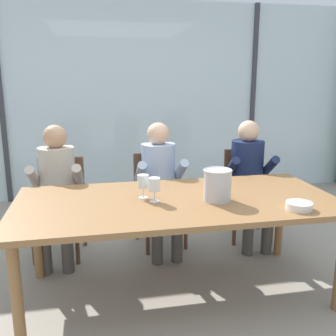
{
  "coord_description": "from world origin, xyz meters",
  "views": [
    {
      "loc": [
        -0.59,
        -2.57,
        1.61
      ],
      "look_at": [
        0.0,
        0.35,
        0.9
      ],
      "focal_mm": 40.65,
      "sensor_mm": 36.0,
      "label": 1
    }
  ],
  "objects_px": {
    "chair_left_of_center": "(158,191)",
    "ice_bucket_primary": "(217,185)",
    "person_beige_jumper": "(57,184)",
    "wine_glass_near_bucket": "(143,182)",
    "tasting_bowl": "(299,206)",
    "dining_table": "(177,208)",
    "person_pale_blue_shirt": "(160,178)",
    "wine_glass_by_left_taster": "(154,186)",
    "chair_center": "(246,186)",
    "chair_near_curtain": "(60,198)",
    "person_navy_polo": "(249,174)"
  },
  "relations": [
    {
      "from": "wine_glass_near_bucket",
      "to": "dining_table",
      "type": "bearing_deg",
      "value": -17.58
    },
    {
      "from": "wine_glass_near_bucket",
      "to": "person_pale_blue_shirt",
      "type": "bearing_deg",
      "value": 70.81
    },
    {
      "from": "person_pale_blue_shirt",
      "to": "wine_glass_near_bucket",
      "type": "distance_m",
      "value": 0.8
    },
    {
      "from": "person_navy_polo",
      "to": "chair_near_curtain",
      "type": "bearing_deg",
      "value": -178.43
    },
    {
      "from": "wine_glass_by_left_taster",
      "to": "wine_glass_near_bucket",
      "type": "height_order",
      "value": "same"
    },
    {
      "from": "person_pale_blue_shirt",
      "to": "ice_bucket_primary",
      "type": "bearing_deg",
      "value": -75.08
    },
    {
      "from": "ice_bucket_primary",
      "to": "wine_glass_near_bucket",
      "type": "relative_size",
      "value": 1.32
    },
    {
      "from": "chair_left_of_center",
      "to": "person_pale_blue_shirt",
      "type": "height_order",
      "value": "person_pale_blue_shirt"
    },
    {
      "from": "chair_near_curtain",
      "to": "dining_table",
      "type": "bearing_deg",
      "value": -37.28
    },
    {
      "from": "tasting_bowl",
      "to": "person_navy_polo",
      "type": "bearing_deg",
      "value": 82.33
    },
    {
      "from": "chair_left_of_center",
      "to": "tasting_bowl",
      "type": "distance_m",
      "value": 1.56
    },
    {
      "from": "person_navy_polo",
      "to": "wine_glass_near_bucket",
      "type": "xyz_separation_m",
      "value": [
        -1.15,
        -0.74,
        0.18
      ]
    },
    {
      "from": "ice_bucket_primary",
      "to": "wine_glass_by_left_taster",
      "type": "relative_size",
      "value": 1.32
    },
    {
      "from": "wine_glass_by_left_taster",
      "to": "wine_glass_near_bucket",
      "type": "distance_m",
      "value": 0.12
    },
    {
      "from": "person_pale_blue_shirt",
      "to": "wine_glass_near_bucket",
      "type": "relative_size",
      "value": 6.93
    },
    {
      "from": "ice_bucket_primary",
      "to": "wine_glass_near_bucket",
      "type": "bearing_deg",
      "value": 162.07
    },
    {
      "from": "person_beige_jumper",
      "to": "chair_near_curtain",
      "type": "bearing_deg",
      "value": 87.14
    },
    {
      "from": "wine_glass_by_left_taster",
      "to": "person_beige_jumper",
      "type": "bearing_deg",
      "value": 131.4
    },
    {
      "from": "dining_table",
      "to": "tasting_bowl",
      "type": "height_order",
      "value": "tasting_bowl"
    },
    {
      "from": "chair_center",
      "to": "person_beige_jumper",
      "type": "bearing_deg",
      "value": -169.83
    },
    {
      "from": "chair_center",
      "to": "wine_glass_near_bucket",
      "type": "height_order",
      "value": "wine_glass_near_bucket"
    },
    {
      "from": "chair_left_of_center",
      "to": "ice_bucket_primary",
      "type": "xyz_separation_m",
      "value": [
        0.25,
        -1.07,
        0.35
      ]
    },
    {
      "from": "wine_glass_by_left_taster",
      "to": "ice_bucket_primary",
      "type": "bearing_deg",
      "value": -8.33
    },
    {
      "from": "person_beige_jumper",
      "to": "wine_glass_near_bucket",
      "type": "xyz_separation_m",
      "value": [
        0.67,
        -0.74,
        0.18
      ]
    },
    {
      "from": "chair_near_curtain",
      "to": "chair_center",
      "type": "height_order",
      "value": "same"
    },
    {
      "from": "chair_near_curtain",
      "to": "person_pale_blue_shirt",
      "type": "distance_m",
      "value": 0.94
    },
    {
      "from": "person_beige_jumper",
      "to": "ice_bucket_primary",
      "type": "relative_size",
      "value": 5.26
    },
    {
      "from": "chair_left_of_center",
      "to": "person_beige_jumper",
      "type": "distance_m",
      "value": 0.97
    },
    {
      "from": "dining_table",
      "to": "tasting_bowl",
      "type": "bearing_deg",
      "value": -27.03
    },
    {
      "from": "person_pale_blue_shirt",
      "to": "tasting_bowl",
      "type": "bearing_deg",
      "value": -59.35
    },
    {
      "from": "chair_left_of_center",
      "to": "person_pale_blue_shirt",
      "type": "bearing_deg",
      "value": -99.83
    },
    {
      "from": "person_pale_blue_shirt",
      "to": "person_navy_polo",
      "type": "xyz_separation_m",
      "value": [
        0.89,
        0.0,
        0.0
      ]
    },
    {
      "from": "person_pale_blue_shirt",
      "to": "chair_center",
      "type": "bearing_deg",
      "value": 9.32
    },
    {
      "from": "person_beige_jumper",
      "to": "person_pale_blue_shirt",
      "type": "bearing_deg",
      "value": 1.96
    },
    {
      "from": "chair_near_curtain",
      "to": "person_beige_jumper",
      "type": "relative_size",
      "value": 0.74
    },
    {
      "from": "wine_glass_near_bucket",
      "to": "person_beige_jumper",
      "type": "bearing_deg",
      "value": 132.32
    },
    {
      "from": "chair_left_of_center",
      "to": "dining_table",
      "type": "bearing_deg",
      "value": -99.09
    },
    {
      "from": "person_navy_polo",
      "to": "ice_bucket_primary",
      "type": "xyz_separation_m",
      "value": [
        -0.64,
        -0.9,
        0.18
      ]
    },
    {
      "from": "wine_glass_near_bucket",
      "to": "tasting_bowl",
      "type": "bearing_deg",
      "value": -24.85
    },
    {
      "from": "tasting_bowl",
      "to": "wine_glass_by_left_taster",
      "type": "bearing_deg",
      "value": 158.8
    },
    {
      "from": "person_pale_blue_shirt",
      "to": "wine_glass_by_left_taster",
      "type": "distance_m",
      "value": 0.88
    },
    {
      "from": "chair_near_curtain",
      "to": "ice_bucket_primary",
      "type": "relative_size",
      "value": 3.86
    },
    {
      "from": "ice_bucket_primary",
      "to": "dining_table",
      "type": "bearing_deg",
      "value": 161.77
    },
    {
      "from": "dining_table",
      "to": "chair_left_of_center",
      "type": "bearing_deg",
      "value": 88.66
    },
    {
      "from": "chair_center",
      "to": "person_navy_polo",
      "type": "bearing_deg",
      "value": -99.76
    },
    {
      "from": "dining_table",
      "to": "person_navy_polo",
      "type": "bearing_deg",
      "value": 42.0
    },
    {
      "from": "dining_table",
      "to": "wine_glass_near_bucket",
      "type": "xyz_separation_m",
      "value": [
        -0.24,
        0.08,
        0.18
      ]
    },
    {
      "from": "person_beige_jumper",
      "to": "person_navy_polo",
      "type": "distance_m",
      "value": 1.82
    },
    {
      "from": "person_beige_jumper",
      "to": "dining_table",
      "type": "bearing_deg",
      "value": -39.79
    },
    {
      "from": "ice_bucket_primary",
      "to": "tasting_bowl",
      "type": "xyz_separation_m",
      "value": [
        0.48,
        -0.29,
        -0.09
      ]
    }
  ]
}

